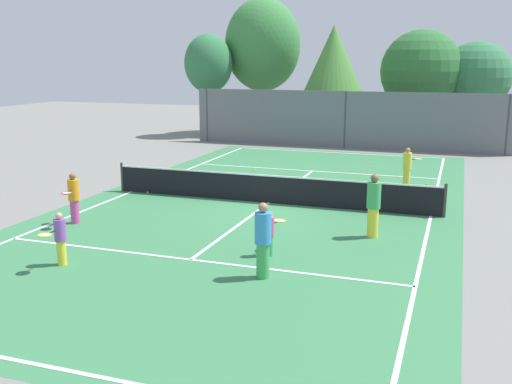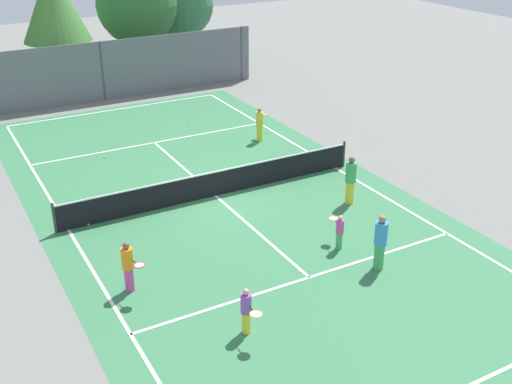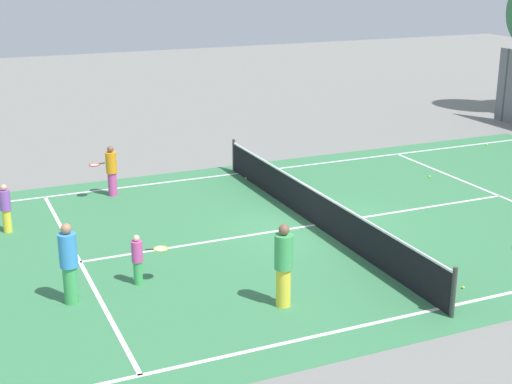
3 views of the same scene
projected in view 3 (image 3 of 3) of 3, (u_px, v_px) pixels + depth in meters
The scene contains 13 objects.
ground_plane at pixel (315, 225), 20.18m from camera, with size 80.00×80.00×0.00m, color slate.
court_surface at pixel (315, 225), 20.18m from camera, with size 13.00×25.00×0.01m.
tennis_net at pixel (315, 208), 20.03m from camera, with size 11.90×0.10×1.10m.
player_1 at pixel (284, 265), 15.26m from camera, with size 0.39×0.39×1.82m.
player_2 at pixel (111, 170), 22.44m from camera, with size 0.54×0.92×1.57m.
player_3 at pixel (5, 208), 19.47m from camera, with size 0.34×0.85×1.33m.
player_4 at pixel (139, 258), 16.38m from camera, with size 0.45×0.84×1.18m.
player_5 at pixel (69, 263), 15.39m from camera, with size 0.38×0.38×1.79m.
tennis_ball_0 at pixel (463, 287), 16.31m from camera, with size 0.07×0.07×0.07m, color #CCE533.
tennis_ball_1 at pixel (312, 192), 22.93m from camera, with size 0.07×0.07×0.07m, color #CCE533.
tennis_ball_3 at pixel (429, 176), 24.54m from camera, with size 0.07×0.07×0.07m, color #CCE533.
tennis_ball_4 at pixel (487, 145), 28.71m from camera, with size 0.07×0.07×0.07m, color #CCE533.
tennis_ball_5 at pixel (246, 178), 24.37m from camera, with size 0.07×0.07×0.07m, color #CCE533.
Camera 3 is at (16.70, -9.10, 7.02)m, focal length 51.74 mm.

